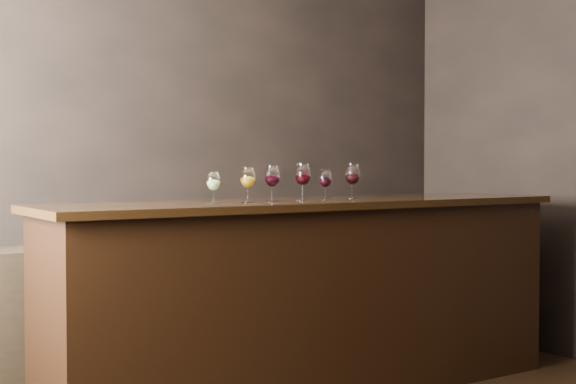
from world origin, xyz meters
TOP-DOWN VIEW (x-y plane):
  - room_shell at (-0.23, 0.11)m, footprint 5.02×4.52m
  - bar_counter at (0.51, 1.23)m, footprint 3.20×0.87m
  - bar_top at (0.51, 1.23)m, footprint 3.31×0.95m
  - back_bar_shelf at (-0.65, 2.03)m, footprint 2.46×0.40m
  - glass_white at (-0.17, 1.24)m, footprint 0.07×0.07m
  - glass_amber at (0.03, 1.20)m, footprint 0.08×0.08m
  - glass_red_a at (0.21, 1.22)m, footprint 0.09×0.09m
  - glass_red_b at (0.42, 1.21)m, footprint 0.09×0.09m
  - glass_red_c at (0.63, 1.26)m, footprint 0.08×0.08m
  - glass_red_d at (0.81, 1.23)m, footprint 0.09×0.09m

SIDE VIEW (x-z plane):
  - back_bar_shelf at x=-0.65m, z-range 0.00..0.88m
  - bar_counter at x=0.51m, z-range 0.00..1.11m
  - bar_top at x=0.51m, z-range 1.11..1.15m
  - glass_white at x=-0.17m, z-range 1.18..1.35m
  - glass_red_c at x=0.63m, z-range 1.18..1.36m
  - glass_amber at x=0.03m, z-range 1.18..1.38m
  - glass_red_a at x=0.21m, z-range 1.19..1.39m
  - glass_red_d at x=0.81m, z-range 1.19..1.40m
  - glass_red_b at x=0.42m, z-range 1.19..1.40m
  - room_shell at x=-0.23m, z-range 0.40..3.21m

